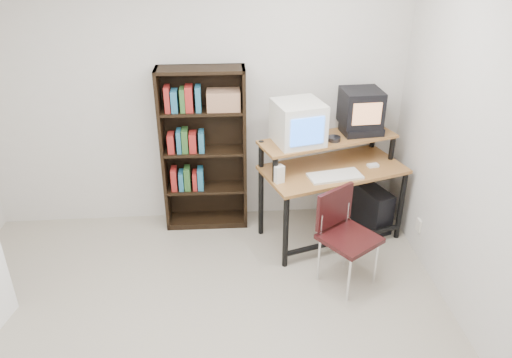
{
  "coord_description": "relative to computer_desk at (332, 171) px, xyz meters",
  "views": [
    {
      "loc": [
        0.22,
        -2.51,
        2.77
      ],
      "look_at": [
        0.51,
        1.1,
        0.86
      ],
      "focal_mm": 35.0,
      "sensor_mm": 36.0,
      "label": 1
    }
  ],
  "objects": [
    {
      "name": "back_wall",
      "position": [
        -1.24,
        0.48,
        0.6
      ],
      "size": [
        4.0,
        0.01,
        2.6
      ],
      "primitive_type": "cube",
      "color": "beige",
      "rests_on": "floor"
    },
    {
      "name": "computer_desk",
      "position": [
        0.0,
        0.0,
        0.0
      ],
      "size": [
        1.41,
        0.99,
        0.98
      ],
      "rotation": [
        0.0,
        0.0,
        0.3
      ],
      "color": "#9C6733",
      "rests_on": "floor"
    },
    {
      "name": "crt_monitor",
      "position": [
        -0.33,
        0.03,
        0.47
      ],
      "size": [
        0.49,
        0.49,
        0.38
      ],
      "rotation": [
        0.0,
        0.0,
        0.24
      ],
      "color": "silver",
      "rests_on": "computer_desk"
    },
    {
      "name": "vcr",
      "position": [
        0.3,
        0.19,
        0.31
      ],
      "size": [
        0.39,
        0.3,
        0.08
      ],
      "primitive_type": "cube",
      "rotation": [
        0.0,
        0.0,
        0.11
      ],
      "color": "black",
      "rests_on": "computer_desk"
    },
    {
      "name": "crt_tv",
      "position": [
        0.29,
        0.24,
        0.52
      ],
      "size": [
        0.37,
        0.37,
        0.33
      ],
      "rotation": [
        0.0,
        0.0,
        0.06
      ],
      "color": "black",
      "rests_on": "vcr"
    },
    {
      "name": "cd_spindle",
      "position": [
        0.01,
        0.03,
        0.3
      ],
      "size": [
        0.16,
        0.16,
        0.05
      ],
      "primitive_type": "cylinder",
      "rotation": [
        0.0,
        0.0,
        0.43
      ],
      "color": "#26262B",
      "rests_on": "computer_desk"
    },
    {
      "name": "keyboard",
      "position": [
        -0.02,
        -0.2,
        0.04
      ],
      "size": [
        0.5,
        0.29,
        0.03
      ],
      "primitive_type": "cube",
      "rotation": [
        0.0,
        0.0,
        0.18
      ],
      "color": "silver",
      "rests_on": "computer_desk"
    },
    {
      "name": "mousepad",
      "position": [
        0.38,
        -0.01,
        0.03
      ],
      "size": [
        0.25,
        0.22,
        0.01
      ],
      "primitive_type": "cube",
      "rotation": [
        0.0,
        0.0,
        0.19
      ],
      "color": "black",
      "rests_on": "computer_desk"
    },
    {
      "name": "mouse",
      "position": [
        0.38,
        -0.02,
        0.05
      ],
      "size": [
        0.11,
        0.08,
        0.03
      ],
      "primitive_type": "cube",
      "rotation": [
        0.0,
        0.0,
        0.19
      ],
      "color": "white",
      "rests_on": "mousepad"
    },
    {
      "name": "desk_speaker",
      "position": [
        -0.53,
        -0.25,
        0.11
      ],
      "size": [
        0.1,
        0.1,
        0.17
      ],
      "primitive_type": "cube",
      "rotation": [
        0.0,
        0.0,
        0.44
      ],
      "color": "silver",
      "rests_on": "computer_desk"
    },
    {
      "name": "pc_tower",
      "position": [
        0.46,
        0.11,
        -0.49
      ],
      "size": [
        0.34,
        0.49,
        0.42
      ],
      "primitive_type": "cube",
      "rotation": [
        0.0,
        0.0,
        0.35
      ],
      "color": "black",
      "rests_on": "floor"
    },
    {
      "name": "school_chair",
      "position": [
        -0.03,
        -0.67,
        -0.19
      ],
      "size": [
        0.57,
        0.57,
        0.82
      ],
      "rotation": [
        0.0,
        0.0,
        0.6
      ],
      "color": "black",
      "rests_on": "floor"
    },
    {
      "name": "bookshelf",
      "position": [
        -1.17,
        0.33,
        0.13
      ],
      "size": [
        0.8,
        0.28,
        1.6
      ],
      "rotation": [
        0.0,
        0.0,
        -0.02
      ],
      "color": "black",
      "rests_on": "floor"
    },
    {
      "name": "wall_outlet",
      "position": [
        0.74,
        -0.37,
        -0.4
      ],
      "size": [
        0.02,
        0.08,
        0.12
      ],
      "primitive_type": "cube",
      "color": "beige",
      "rests_on": "right_wall"
    }
  ]
}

